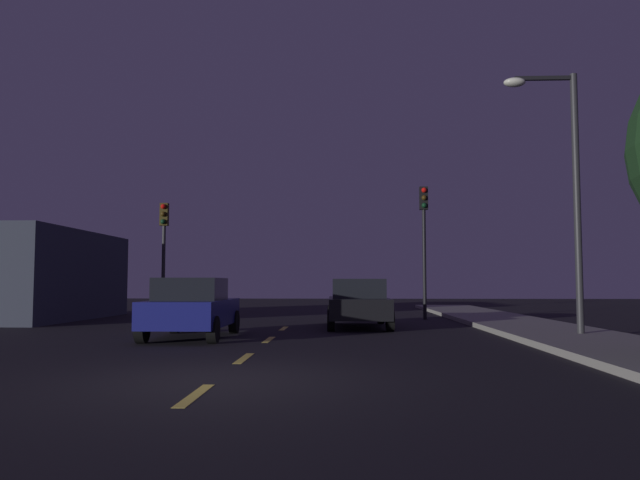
{
  "coord_description": "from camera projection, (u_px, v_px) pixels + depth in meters",
  "views": [
    {
      "loc": [
        1.87,
        -8.96,
        1.4
      ],
      "look_at": [
        0.96,
        14.46,
        3.05
      ],
      "focal_mm": 34.57,
      "sensor_mm": 36.0,
      "label": 1
    }
  ],
  "objects": [
    {
      "name": "ground_plane",
      "position": [
        272.0,
        338.0,
        15.88
      ],
      "size": [
        80.0,
        80.0,
        0.0
      ],
      "primitive_type": "plane",
      "color": "black"
    },
    {
      "name": "sidewalk_curb_right",
      "position": [
        566.0,
        336.0,
        15.6
      ],
      "size": [
        3.0,
        40.0,
        0.15
      ],
      "primitive_type": "cube",
      "color": "gray",
      "rests_on": "ground_plane"
    },
    {
      "name": "lane_stripe_nearest",
      "position": [
        195.0,
        395.0,
        7.71
      ],
      "size": [
        0.16,
        1.6,
        0.01
      ],
      "primitive_type": "cube",
      "color": "#EACC4C",
      "rests_on": "ground_plane"
    },
    {
      "name": "lane_stripe_second",
      "position": [
        244.0,
        358.0,
        11.5
      ],
      "size": [
        0.16,
        1.6,
        0.01
      ],
      "primitive_type": "cube",
      "color": "#EACC4C",
      "rests_on": "ground_plane"
    },
    {
      "name": "lane_stripe_third",
      "position": [
        269.0,
        340.0,
        15.29
      ],
      "size": [
        0.16,
        1.6,
        0.01
      ],
      "primitive_type": "cube",
      "color": "#EACC4C",
      "rests_on": "ground_plane"
    },
    {
      "name": "lane_stripe_fourth",
      "position": [
        284.0,
        328.0,
        19.07
      ],
      "size": [
        0.16,
        1.6,
        0.01
      ],
      "primitive_type": "cube",
      "color": "#EACC4C",
      "rests_on": "ground_plane"
    },
    {
      "name": "traffic_signal_left",
      "position": [
        164.0,
        237.0,
        24.39
      ],
      "size": [
        0.32,
        0.38,
        4.58
      ],
      "color": "#2D2D30",
      "rests_on": "ground_plane"
    },
    {
      "name": "traffic_signal_right",
      "position": [
        424.0,
        227.0,
        24.02
      ],
      "size": [
        0.32,
        0.38,
        5.17
      ],
      "color": "black",
      "rests_on": "ground_plane"
    },
    {
      "name": "car_stopped_ahead",
      "position": [
        358.0,
        303.0,
        19.59
      ],
      "size": [
        2.02,
        4.56,
        1.53
      ],
      "color": "black",
      "rests_on": "ground_plane"
    },
    {
      "name": "car_adjacent_lane",
      "position": [
        192.0,
        308.0,
        15.77
      ],
      "size": [
        1.93,
        4.03,
        1.54
      ],
      "color": "navy",
      "rests_on": "ground_plane"
    },
    {
      "name": "street_lamp_right",
      "position": [
        564.0,
        177.0,
        15.69
      ],
      "size": [
        1.87,
        0.36,
        6.79
      ],
      "color": "#2D2D30",
      "rests_on": "ground_plane"
    },
    {
      "name": "storefront_left",
      "position": [
        37.0,
        275.0,
        23.91
      ],
      "size": [
        4.12,
        8.51,
        3.41
      ],
      "primitive_type": "cube",
      "color": "#333847",
      "rests_on": "ground_plane"
    }
  ]
}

